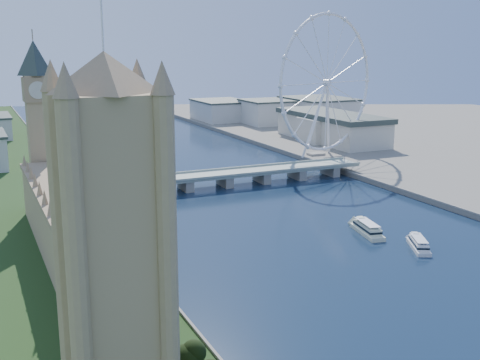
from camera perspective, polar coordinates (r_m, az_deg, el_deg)
tree_row at (r=189.99m, az=-5.39°, el=-16.13°), size 8.81×200.81×20.71m
victoria_tower at (r=156.95m, az=-12.03°, el=-4.60°), size 28.16×28.16×112.00m
parliament_range at (r=276.99m, az=-15.52°, el=-4.97°), size 24.00×200.00×70.00m
big_ben at (r=373.32m, az=-18.66°, el=6.86°), size 20.02×20.02×110.00m
westminster_bridge at (r=435.76m, az=-1.47°, el=0.29°), size 220.00×22.00×9.50m
london_eye at (r=531.57m, az=8.24°, el=9.05°), size 113.60×39.12×124.30m
county_hall at (r=631.39m, az=8.61°, el=3.44°), size 54.00×144.00×35.00m
city_skyline at (r=688.52m, az=-6.97°, el=5.68°), size 505.00×280.00×32.00m
tour_boat_near at (r=334.61m, az=11.95°, el=-5.03°), size 14.82×33.47×7.20m
tour_boat_far at (r=317.52m, az=16.56°, el=-6.26°), size 19.21×28.39×6.22m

